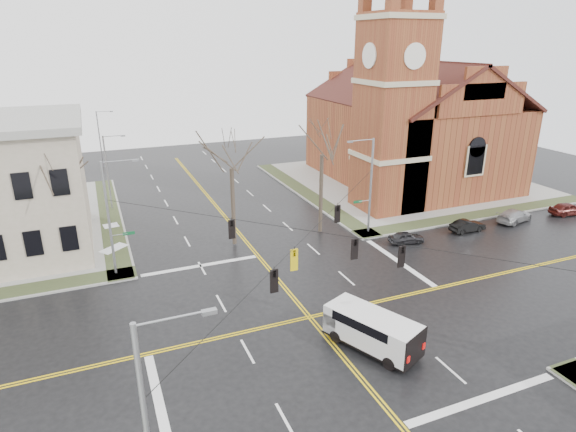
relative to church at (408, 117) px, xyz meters
name	(u,v)px	position (x,y,z in m)	size (l,w,h in m)	color
ground	(310,317)	(-24.76, -24.78, -8.43)	(120.00, 120.00, 0.00)	black
sidewalks	(310,316)	(-24.76, -24.78, -8.36)	(80.00, 80.00, 0.17)	gray
road_markings	(310,317)	(-24.76, -24.78, -8.43)	(100.00, 100.00, 0.01)	gold
church	(408,117)	(0.00, 0.00, 0.00)	(24.28, 27.48, 27.50)	brown
signal_pole_ne	(369,183)	(-13.44, -13.28, -3.48)	(2.75, 0.22, 9.00)	gray
signal_pole_nw	(111,215)	(-36.09, -13.28, -3.48)	(2.75, 0.22, 9.00)	gray
signal_pole_sw	(152,429)	(-36.09, -36.28, -3.48)	(2.75, 0.22, 9.00)	gray
span_wires	(311,231)	(-24.76, -24.78, -2.23)	(23.02, 23.02, 0.03)	black
traffic_signals	(315,246)	(-24.76, -25.45, -2.98)	(8.21, 8.26, 1.30)	black
streetlight_north_a	(109,170)	(-35.42, 3.22, -3.97)	(2.30, 0.20, 8.00)	gray
streetlight_north_b	(101,137)	(-35.42, 23.22, -3.97)	(2.30, 0.20, 8.00)	gray
cargo_van	(369,327)	(-22.87, -29.04, -7.12)	(4.44, 6.22, 2.22)	white
parked_car_a	(406,237)	(-11.39, -16.78, -7.89)	(1.30, 3.22, 1.10)	black
parked_car_b	(467,226)	(-4.26, -16.67, -7.85)	(1.24, 3.56, 1.17)	black
parked_car_c	(514,216)	(2.06, -16.33, -7.78)	(1.83, 4.49, 1.30)	#9E9FA1
parked_car_d	(568,209)	(8.93, -16.95, -7.76)	(1.58, 3.93, 1.34)	#511A17
tree_nw_far	(58,183)	(-39.45, -11.21, -1.11)	(4.00, 4.00, 10.10)	#31271F
tree_nw_near	(231,163)	(-25.96, -11.25, -0.86)	(4.00, 4.00, 10.45)	#31271F
tree_ne	(322,149)	(-17.50, -11.48, -0.32)	(4.00, 4.00, 11.20)	#31271F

